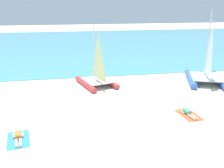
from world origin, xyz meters
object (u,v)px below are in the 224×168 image
(sailboat_red, at_px, (97,77))
(sunbather_right, at_px, (188,113))
(sailboat_blue, at_px, (206,73))
(sunbather_left, at_px, (18,137))
(towel_left, at_px, (18,140))
(towel_right, at_px, (189,115))

(sailboat_red, bearing_deg, sunbather_right, -71.53)
(sailboat_blue, xyz_separation_m, sunbather_right, (-4.51, -5.95, -0.78))
(sailboat_blue, relative_size, sunbather_left, 3.89)
(sunbather_left, bearing_deg, sunbather_right, -2.34)
(sailboat_blue, distance_m, towel_left, 16.28)
(sailboat_red, bearing_deg, sailboat_blue, -22.75)
(towel_left, bearing_deg, sailboat_red, 58.20)
(sailboat_blue, bearing_deg, sunbather_right, -107.52)
(towel_left, bearing_deg, sunbather_right, 7.55)
(towel_right, bearing_deg, sunbather_left, -173.20)
(sunbather_right, bearing_deg, towel_right, -90.00)
(towel_left, bearing_deg, sailboat_blue, 26.62)
(sailboat_red, distance_m, sunbather_left, 9.67)
(towel_right, relative_size, sunbather_right, 1.21)
(sailboat_red, relative_size, sunbather_left, 3.21)
(sailboat_blue, relative_size, sunbather_right, 3.89)
(towel_left, distance_m, sunbather_right, 10.11)
(sailboat_blue, distance_m, sunbather_right, 7.51)
(sunbather_left, relative_size, towel_right, 0.82)
(towel_right, height_order, sunbather_right, sunbather_right)
(sailboat_blue, height_order, sunbather_right, sailboat_blue)
(towel_left, height_order, sunbather_right, sunbather_right)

